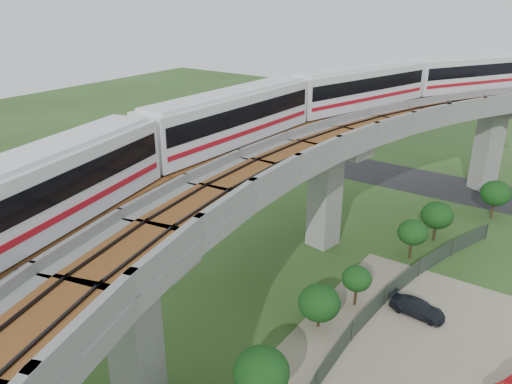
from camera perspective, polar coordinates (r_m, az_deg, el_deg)
ground at (r=36.23m, az=-1.65°, el=-11.84°), size 160.00×160.00×0.00m
asphalt_road at (r=60.42m, az=15.55°, el=1.78°), size 60.00×8.00×0.03m
viaduct at (r=30.05m, az=4.05°, el=0.21°), size 19.58×73.98×11.40m
metro_train at (r=37.58m, az=7.22°, el=9.79°), size 15.17×60.67×3.64m
fence at (r=32.03m, az=13.08°, el=-16.05°), size 3.87×38.73×1.50m
tree_0 at (r=51.71m, az=25.71°, el=-0.13°), size 2.75×2.75×3.73m
tree_1 at (r=45.16m, az=20.01°, el=-2.51°), size 2.69×2.69×3.57m
tree_2 at (r=41.70m, az=17.48°, el=-4.43°), size 2.37×2.37×3.32m
tree_3 at (r=34.86m, az=11.43°, el=-9.69°), size 2.03×2.03×2.99m
tree_4 at (r=32.60m, az=7.24°, el=-12.44°), size 2.71×2.71×3.00m
tree_5 at (r=26.89m, az=0.63°, el=-19.84°), size 2.91×2.91×3.51m
car_dark at (r=35.79m, az=17.96°, el=-12.45°), size 3.75×1.70×1.07m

